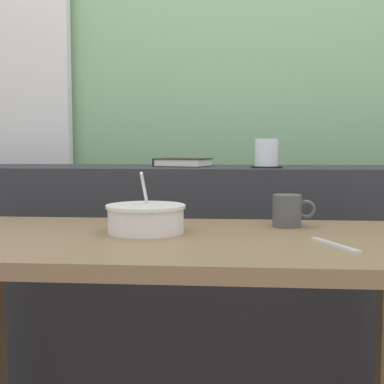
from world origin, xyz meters
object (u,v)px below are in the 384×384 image
(fork_utensil, at_px, (335,245))
(closed_book, at_px, (183,162))
(coaster_square, at_px, (266,167))
(ceramic_mug, at_px, (288,211))
(soup_bowl, at_px, (146,219))
(juice_glass, at_px, (266,154))
(breakfast_table, at_px, (174,284))

(fork_utensil, bearing_deg, closed_book, 95.42)
(coaster_square, xyz_separation_m, closed_book, (-0.29, 0.08, 0.01))
(closed_book, height_order, fork_utensil, closed_book)
(closed_book, bearing_deg, ceramic_mug, -55.16)
(closed_book, bearing_deg, fork_utensil, -61.46)
(soup_bowl, bearing_deg, juice_glass, 58.18)
(fork_utensil, bearing_deg, coaster_square, 76.44)
(coaster_square, height_order, fork_utensil, coaster_square)
(coaster_square, relative_size, fork_utensil, 0.59)
(breakfast_table, distance_m, fork_utensil, 0.39)
(breakfast_table, height_order, fork_utensil, fork_utensil)
(juice_glass, height_order, closed_book, juice_glass)
(ceramic_mug, bearing_deg, juice_glass, 95.35)
(fork_utensil, bearing_deg, ceramic_mug, 82.39)
(coaster_square, bearing_deg, closed_book, 165.06)
(breakfast_table, xyz_separation_m, closed_book, (-0.05, 0.65, 0.27))
(breakfast_table, relative_size, juice_glass, 13.66)
(closed_book, height_order, soup_bowl, closed_book)
(ceramic_mug, bearing_deg, coaster_square, 95.35)
(breakfast_table, bearing_deg, fork_utensil, -14.72)
(coaster_square, height_order, ceramic_mug, coaster_square)
(soup_bowl, distance_m, fork_utensil, 0.46)
(breakfast_table, xyz_separation_m, ceramic_mug, (0.28, 0.18, 0.16))
(coaster_square, height_order, soup_bowl, soup_bowl)
(juice_glass, bearing_deg, fork_utensil, -80.45)
(breakfast_table, height_order, closed_book, closed_book)
(closed_book, relative_size, ceramic_mug, 1.85)
(juice_glass, bearing_deg, ceramic_mug, -84.65)
(ceramic_mug, bearing_deg, breakfast_table, -148.05)
(breakfast_table, xyz_separation_m, juice_glass, (0.24, 0.57, 0.30))
(soup_bowl, relative_size, ceramic_mug, 1.74)
(soup_bowl, bearing_deg, ceramic_mug, 19.17)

